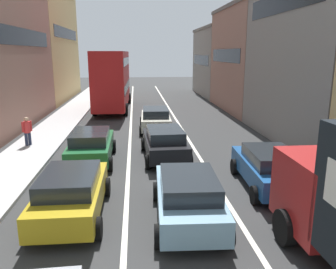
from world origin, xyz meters
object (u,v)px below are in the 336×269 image
at_px(wagon_left_lane_second, 71,192).
at_px(coupe_centre_lane_fourth, 156,119).
at_px(pedestrian_far_sidewalk, 27,130).
at_px(hatchback_centre_lane_third, 165,142).
at_px(sedan_centre_lane_second, 188,196).
at_px(sedan_left_lane_third, 91,145).
at_px(sedan_right_lane_behind_truck, 269,167).
at_px(bus_mid_queue_primary, 113,77).

distance_m(wagon_left_lane_second, coupe_centre_lane_fourth, 12.09).
bearing_deg(pedestrian_far_sidewalk, coupe_centre_lane_fourth, 77.42).
xyz_separation_m(wagon_left_lane_second, hatchback_centre_lane_third, (3.35, 5.65, 0.00)).
bearing_deg(pedestrian_far_sidewalk, sedan_centre_lane_second, 0.87).
bearing_deg(wagon_left_lane_second, pedestrian_far_sidewalk, 24.61).
height_order(sedan_left_lane_third, sedan_right_lane_behind_truck, same).
distance_m(hatchback_centre_lane_third, pedestrian_far_sidewalk, 7.55).
bearing_deg(wagon_left_lane_second, hatchback_centre_lane_third, -30.43).
xyz_separation_m(sedan_centre_lane_second, pedestrian_far_sidewalk, (-7.24, 8.86, 0.15)).
height_order(hatchback_centre_lane_third, sedan_right_lane_behind_truck, same).
xyz_separation_m(hatchback_centre_lane_third, pedestrian_far_sidewalk, (-7.09, 2.60, 0.15)).
xyz_separation_m(coupe_centre_lane_fourth, pedestrian_far_sidewalk, (-7.01, -3.39, 0.15)).
height_order(wagon_left_lane_second, sedan_left_lane_third, same).
bearing_deg(coupe_centre_lane_fourth, wagon_left_lane_second, 166.17).
bearing_deg(sedan_right_lane_behind_truck, bus_mid_queue_primary, 22.84).
distance_m(wagon_left_lane_second, pedestrian_far_sidewalk, 9.06).
bearing_deg(wagon_left_lane_second, coupe_centre_lane_fourth, -15.45).
distance_m(coupe_centre_lane_fourth, bus_mid_queue_primary, 9.69).
bearing_deg(hatchback_centre_lane_third, bus_mid_queue_primary, 10.30).
height_order(wagon_left_lane_second, coupe_centre_lane_fourth, same).
bearing_deg(sedan_left_lane_third, wagon_left_lane_second, -179.67).
bearing_deg(sedan_left_lane_third, coupe_centre_lane_fourth, -28.69).
bearing_deg(hatchback_centre_lane_third, wagon_left_lane_second, 147.13).
bearing_deg(sedan_right_lane_behind_truck, coupe_centre_lane_fourth, 22.87).
xyz_separation_m(sedan_left_lane_third, pedestrian_far_sidewalk, (-3.67, 2.82, 0.15)).
relative_size(sedan_left_lane_third, bus_mid_queue_primary, 0.41).
bearing_deg(sedan_centre_lane_second, sedan_right_lane_behind_truck, -53.52).
distance_m(sedan_left_lane_third, sedan_right_lane_behind_truck, 7.91).
xyz_separation_m(sedan_right_lane_behind_truck, bus_mid_queue_primary, (-6.86, 18.87, 2.03)).
distance_m(sedan_centre_lane_second, coupe_centre_lane_fourth, 12.25).
height_order(hatchback_centre_lane_third, bus_mid_queue_primary, bus_mid_queue_primary).
bearing_deg(hatchback_centre_lane_third, coupe_centre_lane_fourth, -1.45).
bearing_deg(hatchback_centre_lane_third, sedan_left_lane_third, 91.33).
relative_size(sedan_left_lane_third, coupe_centre_lane_fourth, 0.99).
relative_size(sedan_left_lane_third, sedan_right_lane_behind_truck, 0.98).
xyz_separation_m(bus_mid_queue_primary, pedestrian_far_sidewalk, (-3.77, -12.30, -1.88)).
relative_size(sedan_left_lane_third, pedestrian_far_sidewalk, 2.60).
distance_m(wagon_left_lane_second, bus_mid_queue_primary, 20.65).
xyz_separation_m(sedan_centre_lane_second, sedan_left_lane_third, (-3.57, 6.04, 0.00)).
xyz_separation_m(sedan_left_lane_third, sedan_right_lane_behind_truck, (6.96, -3.76, 0.00)).
distance_m(sedan_centre_lane_second, wagon_left_lane_second, 3.55).
relative_size(sedan_centre_lane_second, sedan_right_lane_behind_truck, 1.00).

